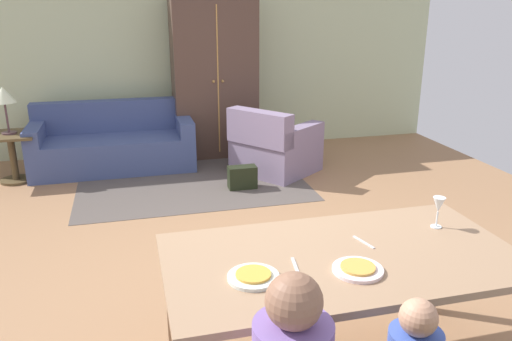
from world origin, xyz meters
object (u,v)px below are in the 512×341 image
Objects in this scene: dining_table at (342,266)px; plate_near_man at (253,277)px; side_table at (12,151)px; plate_near_child at (358,270)px; armchair at (274,148)px; wine_glass at (439,206)px; armoire at (214,78)px; couch at (114,145)px; handbag at (242,177)px; table_lamp at (4,97)px.

plate_near_man is (-0.51, -0.12, 0.08)m from dining_table.
plate_near_child is at bearing -60.48° from side_table.
side_table is (-3.05, 0.43, 0.06)m from armchair.
armoire is (-0.54, 4.39, 0.16)m from wine_glass.
dining_table reaches higher than side_table.
couch is 1.83m from handbag.
armoire reaches higher than wine_glass.
handbag is (0.17, 3.10, -0.56)m from dining_table.
plate_near_child is at bearing -74.48° from couch.
plate_near_child is at bearing -60.48° from table_lamp.
table_lamp is at bearing 128.46° from wine_glass.
dining_table is 4.59m from armoire.
plate_near_man is 4.53m from table_lamp.
table_lamp is (-2.50, -0.57, -0.04)m from armoire.
armchair reaches higher than side_table.
armchair is (0.68, 3.57, -0.37)m from dining_table.
handbag is (2.54, -0.90, -0.25)m from side_table.
armchair is 0.57× the size of armoire.
armoire reaches higher than dining_table.
plate_near_child is at bearing -6.70° from plate_near_man.
table_lamp is 1.69× the size of handbag.
table_lamp is at bearing 171.92° from armchair.
couch is 3.64× the size of table_lamp.
wine_glass reaches higher than dining_table.
table_lamp is (-2.37, 4.18, 0.24)m from plate_near_child.
plate_near_child is 0.43× the size of side_table.
handbag is (0.68, 3.22, -0.64)m from plate_near_man.
couch is 3.39× the size of side_table.
dining_table is 0.94× the size of couch.
armoire is at bearing 91.58° from handbag.
armchair is 3.08m from side_table.
armoire is (0.64, 4.69, 0.28)m from plate_near_man.
wine_glass is 0.58× the size of handbag.
plate_near_child reaches higher than side_table.
side_table is 2.71m from handbag.
couch reaches higher than plate_near_child.
plate_near_child is 0.12× the size of armoire.
plate_near_man is at bearing -166.78° from dining_table.
table_lamp is (-1.13, -0.26, 0.71)m from couch.
table_lamp is at bearing 120.61° from dining_table.
side_table is at bearing 119.52° from plate_near_child.
table_lamp is at bearing -167.16° from couch.
armoire reaches higher than couch.
armchair is 2.22× the size of table_lamp.
couch is 1.36m from table_lamp.
handbag is (2.54, -0.90, -0.88)m from table_lamp.
armchair is (0.68, 3.75, -0.45)m from plate_near_child.
armchair reaches higher than dining_table.
armchair is at bearing 72.14° from plate_near_man.
table_lamp is at bearing 114.26° from plate_near_man.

